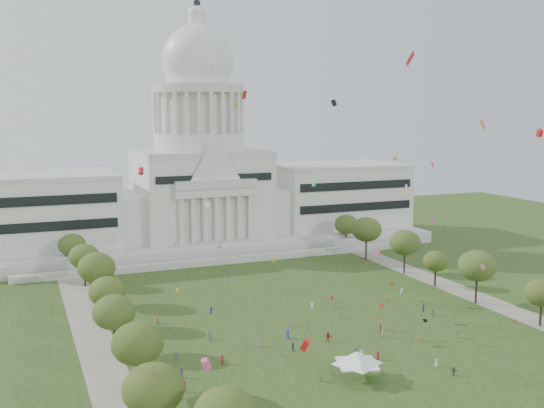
% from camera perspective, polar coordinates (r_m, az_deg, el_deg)
% --- Properties ---
extents(ground, '(400.00, 400.00, 0.00)m').
position_cam_1_polar(ground, '(132.02, 7.59, -12.99)').
color(ground, '#2D421B').
rests_on(ground, ground).
extents(capitol, '(160.00, 64.50, 91.30)m').
position_cam_1_polar(capitol, '(230.06, -6.46, 1.82)').
color(capitol, '#B7B3AA').
rests_on(capitol, ground).
extents(path_left, '(8.00, 160.00, 0.04)m').
position_cam_1_polar(path_left, '(145.24, -15.80, -11.23)').
color(path_left, gray).
rests_on(path_left, ground).
extents(path_right, '(8.00, 160.00, 0.04)m').
position_cam_1_polar(path_right, '(181.54, 16.16, -7.32)').
color(path_right, gray).
rests_on(path_right, ground).
extents(row_tree_l_0, '(8.85, 8.85, 12.59)m').
position_cam_1_polar(row_tree_l_0, '(94.69, -10.60, -15.99)').
color(row_tree_l_0, black).
rests_on(row_tree_l_0, ground).
extents(row_tree_l_1, '(8.86, 8.86, 12.59)m').
position_cam_1_polar(row_tree_l_1, '(111.95, -11.97, -12.15)').
color(row_tree_l_1, black).
rests_on(row_tree_l_1, ground).
extents(row_tree_r_1, '(7.58, 7.58, 10.78)m').
position_cam_1_polar(row_tree_r_1, '(155.69, 23.04, -7.32)').
color(row_tree_r_1, black).
rests_on(row_tree_r_1, ground).
extents(row_tree_l_2, '(8.42, 8.42, 11.97)m').
position_cam_1_polar(row_tree_l_2, '(130.94, -14.00, -9.40)').
color(row_tree_l_2, black).
rests_on(row_tree_l_2, ground).
extents(row_tree_r_2, '(9.55, 9.55, 13.58)m').
position_cam_1_polar(row_tree_r_2, '(167.44, 17.92, -5.30)').
color(row_tree_r_2, black).
rests_on(row_tree_r_2, ground).
extents(row_tree_l_3, '(8.12, 8.12, 11.55)m').
position_cam_1_polar(row_tree_l_3, '(146.95, -14.57, -7.61)').
color(row_tree_l_3, black).
rests_on(row_tree_l_3, ground).
extents(row_tree_r_3, '(7.01, 7.01, 9.98)m').
position_cam_1_polar(row_tree_r_3, '(181.12, 14.47, -4.99)').
color(row_tree_r_3, black).
rests_on(row_tree_r_3, ground).
extents(row_tree_l_4, '(9.29, 9.29, 13.21)m').
position_cam_1_polar(row_tree_l_4, '(164.45, -15.46, -5.53)').
color(row_tree_l_4, black).
rests_on(row_tree_l_4, ground).
extents(row_tree_r_4, '(9.19, 9.19, 13.06)m').
position_cam_1_polar(row_tree_r_4, '(193.24, 11.83, -3.41)').
color(row_tree_r_4, black).
rests_on(row_tree_r_4, ground).
extents(row_tree_l_5, '(8.33, 8.33, 11.85)m').
position_cam_1_polar(row_tree_l_5, '(182.59, -16.50, -4.53)').
color(row_tree_l_5, black).
rests_on(row_tree_l_5, ground).
extents(row_tree_r_5, '(9.82, 9.82, 13.96)m').
position_cam_1_polar(row_tree_r_5, '(209.14, 8.47, -2.27)').
color(row_tree_r_5, black).
rests_on(row_tree_r_5, ground).
extents(row_tree_l_6, '(8.19, 8.19, 11.64)m').
position_cam_1_polar(row_tree_l_6, '(200.16, -17.49, -3.52)').
color(row_tree_l_6, black).
rests_on(row_tree_l_6, ground).
extents(row_tree_r_6, '(8.42, 8.42, 11.97)m').
position_cam_1_polar(row_tree_r_6, '(225.92, 6.68, -1.83)').
color(row_tree_r_6, black).
rests_on(row_tree_r_6, ground).
extents(event_tent, '(12.00, 12.00, 5.34)m').
position_cam_1_polar(event_tent, '(118.00, 7.64, -13.45)').
color(event_tent, '#4C4C4C').
rests_on(event_tent, ground).
extents(person_0, '(0.84, 0.96, 1.65)m').
position_cam_1_polar(person_0, '(156.86, 14.24, -9.40)').
color(person_0, '#4C4C51').
rests_on(person_0, ground).
extents(person_2, '(1.04, 0.95, 1.83)m').
position_cam_1_polar(person_2, '(159.50, 13.46, -9.04)').
color(person_2, navy).
rests_on(person_2, ground).
extents(person_3, '(0.61, 1.11, 1.68)m').
position_cam_1_polar(person_3, '(139.60, 13.06, -11.57)').
color(person_3, olive).
rests_on(person_3, ground).
extents(person_4, '(0.88, 1.15, 1.74)m').
position_cam_1_polar(person_4, '(140.52, 9.88, -11.33)').
color(person_4, silver).
rests_on(person_4, ground).
extents(person_5, '(1.91, 1.75, 2.01)m').
position_cam_1_polar(person_5, '(136.50, 5.04, -11.77)').
color(person_5, '#B21E1E').
rests_on(person_5, ground).
extents(person_6, '(0.73, 0.92, 1.63)m').
position_cam_1_polar(person_6, '(127.23, 14.51, -13.62)').
color(person_6, silver).
rests_on(person_6, ground).
extents(person_7, '(0.67, 0.71, 1.56)m').
position_cam_1_polar(person_7, '(117.75, 4.35, -15.22)').
color(person_7, olive).
rests_on(person_7, ground).
extents(person_8, '(1.02, 0.85, 1.80)m').
position_cam_1_polar(person_8, '(131.05, 1.86, -12.66)').
color(person_8, navy).
rests_on(person_8, ground).
extents(person_9, '(1.28, 1.28, 1.85)m').
position_cam_1_polar(person_9, '(143.31, 16.32, -11.13)').
color(person_9, '#33723F').
rests_on(person_9, ground).
extents(person_10, '(0.80, 1.04, 1.56)m').
position_cam_1_polar(person_10, '(144.32, 9.71, -10.84)').
color(person_10, '#B21E1E').
rests_on(person_10, ground).
extents(person_11, '(1.49, 1.43, 1.60)m').
position_cam_1_polar(person_11, '(124.27, 15.97, -14.23)').
color(person_11, '#4C4C51').
rests_on(person_11, ground).
extents(distant_crowd, '(66.91, 40.10, 1.93)m').
position_cam_1_polar(distant_crowd, '(136.86, -0.78, -11.75)').
color(distant_crowd, silver).
rests_on(distant_crowd, ground).
extents(kite_swarm, '(86.05, 105.73, 65.17)m').
position_cam_1_polar(kite_swarm, '(133.79, 7.14, -0.57)').
color(kite_swarm, white).
rests_on(kite_swarm, ground).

